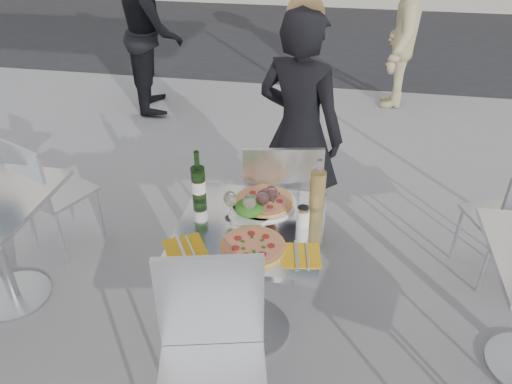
% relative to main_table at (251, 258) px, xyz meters
% --- Properties ---
extents(ground, '(80.00, 80.00, 0.00)m').
position_rel_main_table_xyz_m(ground, '(0.00, 0.00, -0.54)').
color(ground, slate).
extents(street_asphalt, '(24.00, 5.00, 0.00)m').
position_rel_main_table_xyz_m(street_asphalt, '(0.00, 6.50, -0.54)').
color(street_asphalt, black).
rests_on(street_asphalt, ground).
extents(main_table, '(0.72, 0.72, 0.75)m').
position_rel_main_table_xyz_m(main_table, '(0.00, 0.00, 0.00)').
color(main_table, '#B7BABF').
rests_on(main_table, ground).
extents(chair_far, '(0.52, 0.53, 0.98)m').
position_rel_main_table_xyz_m(chair_far, '(0.09, 0.52, 0.04)').
color(chair_far, silver).
rests_on(chair_far, ground).
extents(chair_near, '(0.54, 0.55, 0.98)m').
position_rel_main_table_xyz_m(chair_near, '(-0.04, -0.66, 0.04)').
color(chair_near, silver).
rests_on(chair_near, ground).
extents(side_chair_lfar, '(0.51, 0.52, 0.85)m').
position_rel_main_table_xyz_m(side_chair_lfar, '(-1.46, 0.50, -0.04)').
color(side_chair_lfar, silver).
rests_on(side_chair_lfar, ground).
extents(woman_diner, '(0.70, 0.58, 1.62)m').
position_rel_main_table_xyz_m(woman_diner, '(0.14, 0.95, 0.27)').
color(woman_diner, black).
rests_on(woman_diner, ground).
extents(pedestrian_a, '(0.84, 0.95, 1.65)m').
position_rel_main_table_xyz_m(pedestrian_a, '(-1.64, 3.11, 0.29)').
color(pedestrian_a, black).
rests_on(pedestrian_a, ground).
extents(pedestrian_b, '(0.70, 1.12, 1.66)m').
position_rel_main_table_xyz_m(pedestrian_b, '(0.93, 3.61, 0.29)').
color(pedestrian_b, tan).
rests_on(pedestrian_b, ground).
extents(pizza_near, '(0.31, 0.31, 0.02)m').
position_rel_main_table_xyz_m(pizza_near, '(0.04, -0.18, 0.22)').
color(pizza_near, tan).
rests_on(pizza_near, main_table).
extents(pizza_far, '(0.34, 0.34, 0.03)m').
position_rel_main_table_xyz_m(pizza_far, '(0.03, 0.20, 0.23)').
color(pizza_far, white).
rests_on(pizza_far, main_table).
extents(salad_plate, '(0.22, 0.22, 0.09)m').
position_rel_main_table_xyz_m(salad_plate, '(-0.02, 0.08, 0.25)').
color(salad_plate, white).
rests_on(salad_plate, main_table).
extents(wine_bottle, '(0.07, 0.08, 0.29)m').
position_rel_main_table_xyz_m(wine_bottle, '(-0.31, 0.17, 0.32)').
color(wine_bottle, '#23491B').
rests_on(wine_bottle, main_table).
extents(carafe, '(0.08, 0.08, 0.29)m').
position_rel_main_table_xyz_m(carafe, '(0.31, 0.20, 0.33)').
color(carafe, tan).
rests_on(carafe, main_table).
extents(sugar_shaker, '(0.06, 0.06, 0.11)m').
position_rel_main_table_xyz_m(sugar_shaker, '(0.25, 0.04, 0.26)').
color(sugar_shaker, white).
rests_on(sugar_shaker, main_table).
extents(wineglass_white_a, '(0.07, 0.07, 0.16)m').
position_rel_main_table_xyz_m(wineglass_white_a, '(-0.11, 0.04, 0.32)').
color(wineglass_white_a, white).
rests_on(wineglass_white_a, main_table).
extents(wineglass_white_b, '(0.07, 0.07, 0.16)m').
position_rel_main_table_xyz_m(wineglass_white_b, '(-0.01, 0.03, 0.32)').
color(wineglass_white_b, white).
rests_on(wineglass_white_b, main_table).
extents(wineglass_red_a, '(0.07, 0.07, 0.16)m').
position_rel_main_table_xyz_m(wineglass_red_a, '(0.05, 0.08, 0.32)').
color(wineglass_red_a, white).
rests_on(wineglass_red_a, main_table).
extents(wineglass_red_b, '(0.07, 0.07, 0.16)m').
position_rel_main_table_xyz_m(wineglass_red_b, '(0.08, 0.13, 0.32)').
color(wineglass_red_b, white).
rests_on(wineglass_red_b, main_table).
extents(napkin_left, '(0.25, 0.25, 0.01)m').
position_rel_main_table_xyz_m(napkin_left, '(-0.27, -0.23, 0.21)').
color(napkin_left, gold).
rests_on(napkin_left, main_table).
extents(napkin_right, '(0.21, 0.21, 0.01)m').
position_rel_main_table_xyz_m(napkin_right, '(0.27, -0.19, 0.21)').
color(napkin_right, gold).
rests_on(napkin_right, main_table).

